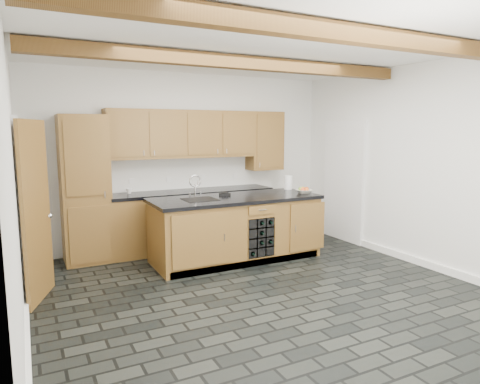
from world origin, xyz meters
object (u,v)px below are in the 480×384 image
(island, at_px, (236,228))
(fruit_bowl, at_px, (304,191))
(kitchen_scale, at_px, (225,194))
(paper_towel, at_px, (288,182))

(island, height_order, fruit_bowl, fruit_bowl)
(kitchen_scale, relative_size, fruit_bowl, 0.71)
(island, relative_size, fruit_bowl, 10.15)
(island, relative_size, kitchen_scale, 14.36)
(kitchen_scale, xyz_separation_m, paper_towel, (1.20, 0.13, 0.09))
(island, distance_m, paper_towel, 1.30)
(fruit_bowl, height_order, paper_towel, paper_towel)
(kitchen_scale, xyz_separation_m, fruit_bowl, (1.16, -0.36, 0.01))
(island, height_order, paper_towel, paper_towel)
(kitchen_scale, height_order, fruit_bowl, fruit_bowl)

